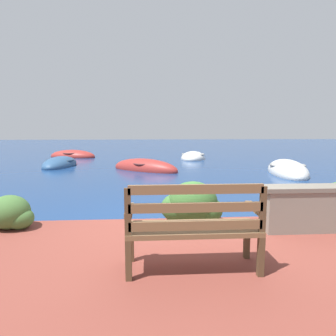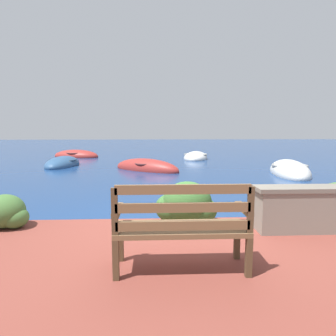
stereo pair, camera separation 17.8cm
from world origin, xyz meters
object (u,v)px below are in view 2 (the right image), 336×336
at_px(rowboat_nearest, 289,172).
at_px(rowboat_far, 63,164).
at_px(park_bench, 182,225).
at_px(rowboat_distant, 76,156).
at_px(rowboat_outer, 196,158).
at_px(rowboat_mid, 146,169).

relative_size(rowboat_nearest, rowboat_far, 1.25).
height_order(park_bench, rowboat_far, park_bench).
bearing_deg(rowboat_nearest, rowboat_distant, -113.81).
xyz_separation_m(rowboat_nearest, rowboat_far, (-9.03, 2.76, -0.01)).
height_order(park_bench, rowboat_outer, park_bench).
distance_m(park_bench, rowboat_nearest, 9.08).
xyz_separation_m(rowboat_far, rowboat_distant, (-0.44, 4.07, -0.00)).
bearing_deg(rowboat_mid, rowboat_distant, -16.74).
height_order(rowboat_mid, rowboat_far, rowboat_mid).
relative_size(rowboat_nearest, rowboat_mid, 1.15).
bearing_deg(rowboat_nearest, rowboat_mid, -90.81).
height_order(rowboat_outer, rowboat_distant, rowboat_distant).
xyz_separation_m(rowboat_nearest, rowboat_mid, (-5.27, 1.20, -0.01)).
distance_m(rowboat_mid, rowboat_distant, 7.03).
bearing_deg(rowboat_mid, rowboat_outer, -84.60).
relative_size(park_bench, rowboat_nearest, 0.40).
bearing_deg(rowboat_outer, rowboat_mid, -15.47).
relative_size(rowboat_mid, rowboat_far, 1.09).
bearing_deg(park_bench, rowboat_distant, 113.62).
bearing_deg(park_bench, rowboat_nearest, 64.34).
relative_size(rowboat_nearest, rowboat_distant, 1.17).
xyz_separation_m(park_bench, rowboat_distant, (-4.79, 14.59, -0.64)).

